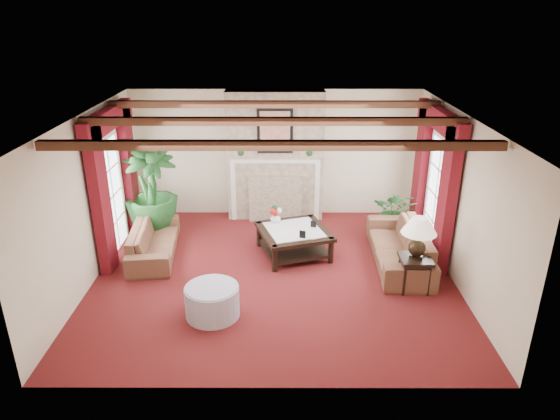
{
  "coord_description": "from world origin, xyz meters",
  "views": [
    {
      "loc": [
        0.12,
        -7.48,
        4.26
      ],
      "look_at": [
        0.1,
        0.4,
        1.02
      ],
      "focal_mm": 32.0,
      "sensor_mm": 36.0,
      "label": 1
    }
  ],
  "objects_px": {
    "potted_palm": "(153,209)",
    "coffee_table": "(294,242)",
    "sofa_right": "(400,240)",
    "sofa_left": "(153,236)",
    "side_table": "(414,273)",
    "ottoman": "(212,301)"
  },
  "relations": [
    {
      "from": "ottoman",
      "to": "side_table",
      "type": "bearing_deg",
      "value": 13.3
    },
    {
      "from": "side_table",
      "to": "sofa_left",
      "type": "bearing_deg",
      "value": 164.84
    },
    {
      "from": "sofa_left",
      "to": "coffee_table",
      "type": "height_order",
      "value": "sofa_left"
    },
    {
      "from": "potted_palm",
      "to": "coffee_table",
      "type": "xyz_separation_m",
      "value": [
        2.78,
        -0.92,
        -0.27
      ]
    },
    {
      "from": "sofa_left",
      "to": "potted_palm",
      "type": "xyz_separation_m",
      "value": [
        -0.22,
        0.94,
        0.13
      ]
    },
    {
      "from": "sofa_right",
      "to": "ottoman",
      "type": "height_order",
      "value": "sofa_right"
    },
    {
      "from": "potted_palm",
      "to": "ottoman",
      "type": "bearing_deg",
      "value": -62.04
    },
    {
      "from": "sofa_left",
      "to": "sofa_right",
      "type": "distance_m",
      "value": 4.43
    },
    {
      "from": "coffee_table",
      "to": "potted_palm",
      "type": "bearing_deg",
      "value": 144.1
    },
    {
      "from": "sofa_right",
      "to": "potted_palm",
      "type": "height_order",
      "value": "potted_palm"
    },
    {
      "from": "coffee_table",
      "to": "ottoman",
      "type": "distance_m",
      "value": 2.33
    },
    {
      "from": "side_table",
      "to": "ottoman",
      "type": "bearing_deg",
      "value": -166.7
    },
    {
      "from": "sofa_right",
      "to": "coffee_table",
      "type": "bearing_deg",
      "value": -97.95
    },
    {
      "from": "potted_palm",
      "to": "side_table",
      "type": "distance_m",
      "value": 5.15
    },
    {
      "from": "sofa_left",
      "to": "side_table",
      "type": "distance_m",
      "value": 4.62
    },
    {
      "from": "sofa_left",
      "to": "sofa_right",
      "type": "relative_size",
      "value": 0.88
    },
    {
      "from": "sofa_right",
      "to": "ottoman",
      "type": "xyz_separation_m",
      "value": [
        -3.11,
        -1.65,
        -0.2
      ]
    },
    {
      "from": "sofa_left",
      "to": "side_table",
      "type": "bearing_deg",
      "value": -110.99
    },
    {
      "from": "sofa_left",
      "to": "ottoman",
      "type": "xyz_separation_m",
      "value": [
        1.32,
        -1.95,
        -0.14
      ]
    },
    {
      "from": "potted_palm",
      "to": "ottoman",
      "type": "relative_size",
      "value": 2.61
    },
    {
      "from": "potted_palm",
      "to": "coffee_table",
      "type": "height_order",
      "value": "potted_palm"
    },
    {
      "from": "potted_palm",
      "to": "coffee_table",
      "type": "relative_size",
      "value": 1.76
    }
  ]
}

